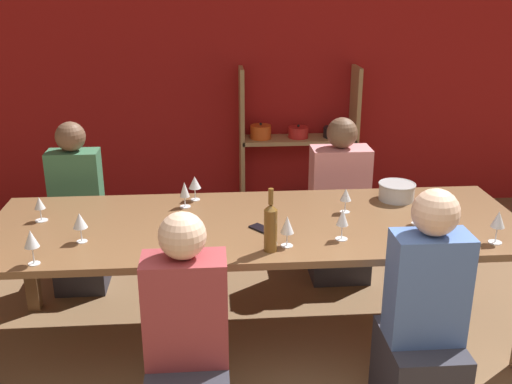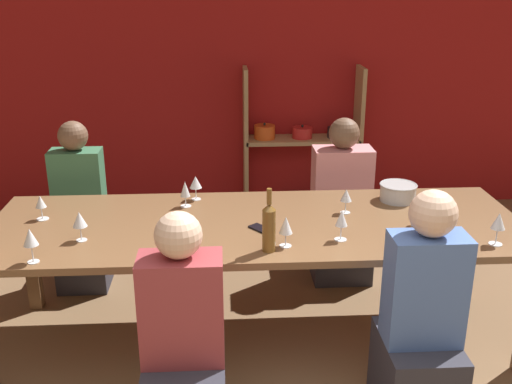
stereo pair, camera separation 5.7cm
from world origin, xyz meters
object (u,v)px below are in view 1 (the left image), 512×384
Objects in this scene: shelf_unit at (300,159)px; wine_glass_empty_a at (31,239)px; wine_glass_red_b at (80,221)px; wine_glass_white_b at (39,204)px; person_far_b at (338,217)px; wine_glass_red_d at (346,196)px; person_near_b at (188,364)px; wine_bottle_green at (271,226)px; wine_glass_red_c at (195,183)px; wine_glass_white_a at (287,226)px; mixing_bowl at (397,191)px; wine_glass_white_c at (342,219)px; wine_glass_red_a at (185,190)px; wine_glass_empty_c at (498,220)px; cell_phone at (262,229)px; wine_glass_empty_b at (419,207)px; dining_table at (257,233)px; person_near_a at (422,339)px; person_far_a at (80,226)px.

shelf_unit is 7.46× the size of wine_glass_empty_a.
wine_glass_red_b is 0.91× the size of wine_glass_empty_a.
person_far_b reaches higher than wine_glass_white_b.
wine_glass_red_d is 0.13× the size of person_near_b.
wine_bottle_green reaches higher than wine_glass_red_c.
wine_glass_red_b is at bearing 172.76° from wine_glass_white_a.
mixing_bowl is 0.20× the size of person_far_b.
wine_glass_white_b reaches higher than mixing_bowl.
wine_glass_red_b is at bearing 53.72° from wine_glass_empty_a.
wine_glass_red_b is at bearing 176.94° from wine_glass_white_c.
mixing_bowl is 1.45× the size of wine_glass_red_a.
wine_bottle_green reaches higher than wine_glass_empty_c.
wine_glass_red_a reaches higher than cell_phone.
person_near_b reaches higher than wine_glass_red_c.
wine_glass_white_a is 0.14× the size of person_far_b.
wine_glass_empty_b reaches higher than wine_glass_white_b.
wine_glass_empty_c is (1.11, -0.04, 0.01)m from wine_glass_white_a.
wine_glass_red_c is 0.13× the size of person_far_b.
dining_table is at bearing -167.67° from wine_glass_red_d.
wine_glass_red_a is 1.01× the size of cell_phone.
wine_bottle_green is at bearing -10.60° from wine_glass_red_b.
wine_glass_white_a is (-0.78, -0.64, 0.06)m from mixing_bowl.
wine_glass_red_a is at bearing 146.37° from dining_table.
wine_glass_white_a is 0.86m from person_near_a.
person_near_a is (0.69, -0.41, -0.44)m from wine_bottle_green.
wine_glass_empty_a is at bearing -176.92° from wine_bottle_green.
wine_glass_red_d is 0.85m from person_far_b.
person_near_a is 1.11m from person_near_b.
person_far_b reaches higher than cell_phone.
wine_glass_white_b is at bearing -169.09° from wine_glass_red_a.
shelf_unit reaches higher than dining_table.
wine_glass_red_c is 1.66m from person_near_a.
mixing_bowl is at bearing -4.09° from wine_glass_red_c.
wine_glass_red_a is 1.62m from person_near_a.
dining_table is 20.49× the size of wine_glass_red_d.
person_near_b is (0.57, -0.67, -0.44)m from wine_glass_red_b.
wine_glass_empty_b is at bearing -21.08° from wine_glass_red_c.
person_near_a is (-0.18, -1.10, -0.36)m from mixing_bowl.
wine_glass_empty_a is (-1.69, -2.53, 0.38)m from shelf_unit.
wine_glass_white_b is 0.12× the size of person_near_a.
mixing_bowl is 1.17m from person_near_a.
wine_glass_empty_b is 0.13× the size of person_far_b.
shelf_unit reaches higher than wine_glass_white_a.
shelf_unit is 2.17m from dining_table.
person_near_b reaches higher than wine_glass_white_b.
wine_glass_white_b is at bearing -162.56° from wine_glass_red_c.
person_far_a reaches higher than wine_glass_empty_c.
shelf_unit is 2.39m from wine_glass_white_c.
person_near_b reaches higher than wine_glass_empty_c.
wine_glass_empty_b is (0.35, -2.18, 0.35)m from shelf_unit.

